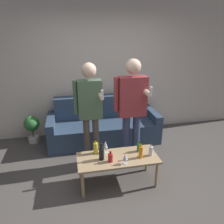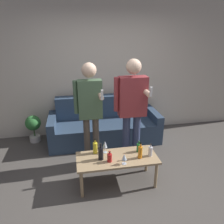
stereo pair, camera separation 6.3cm
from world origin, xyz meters
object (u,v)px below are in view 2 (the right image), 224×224
(bottle_orange, at_px, (101,153))
(coffee_table, at_px, (117,160))
(couch, at_px, (104,125))
(person_standing_left, at_px, (90,106))
(person_standing_right, at_px, (132,105))

(bottle_orange, bearing_deg, coffee_table, 2.29)
(coffee_table, bearing_deg, bottle_orange, -177.71)
(couch, height_order, coffee_table, couch)
(coffee_table, distance_m, person_standing_left, 0.93)
(couch, bearing_deg, bottle_orange, -100.46)
(coffee_table, distance_m, bottle_orange, 0.27)
(couch, xyz_separation_m, coffee_table, (-0.03, -1.39, 0.08))
(couch, distance_m, person_standing_right, 1.16)
(person_standing_right, bearing_deg, coffee_table, -122.88)
(coffee_table, xyz_separation_m, person_standing_right, (0.35, 0.54, 0.63))
(couch, bearing_deg, person_standing_left, -113.27)
(bottle_orange, xyz_separation_m, person_standing_left, (-0.07, 0.63, 0.48))
(coffee_table, bearing_deg, couch, 88.87)
(person_standing_right, bearing_deg, person_standing_left, 173.45)
(couch, distance_m, bottle_orange, 1.45)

